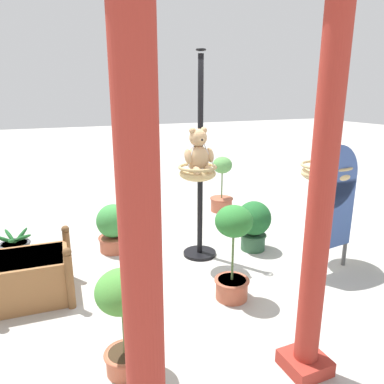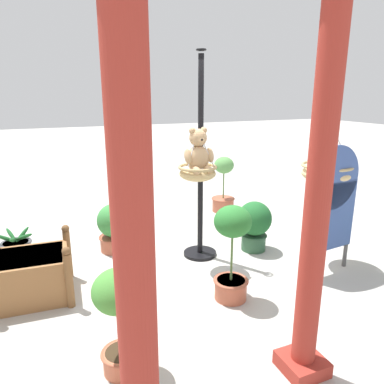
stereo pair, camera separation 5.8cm
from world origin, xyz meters
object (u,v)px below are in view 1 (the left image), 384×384
object	(u,v)px
greenhouse_pillar_right	(140,232)
potted_plant_flowering_red	(123,311)
potted_plant_trailing_ivy	(114,227)
display_pole_central	(200,196)
teddy_bear	(199,153)
potted_plant_bushy_green	(254,223)
potted_plant_conical_shrub	(222,186)
potted_plant_fern_front	(15,248)
wooden_planter_box	(32,275)
greenhouse_pillar_left	(322,192)
display_sign_board	(332,200)
hanging_basket_left_high	(326,172)
hanging_basket_with_teddy	(198,172)
potted_plant_small_succulent	(233,248)

from	to	relation	value
greenhouse_pillar_right	potted_plant_flowering_red	bearing A→B (deg)	-93.24
potted_plant_trailing_ivy	display_pole_central	bearing A→B (deg)	149.62
teddy_bear	potted_plant_bushy_green	distance (m)	1.40
greenhouse_pillar_right	potted_plant_conical_shrub	size ratio (longest dim) A/B	2.97
display_pole_central	greenhouse_pillar_right	xyz separation A→B (m)	(1.47, 2.45, 0.62)
potted_plant_fern_front	wooden_planter_box	bearing A→B (deg)	100.21
greenhouse_pillar_left	display_sign_board	xyz separation A→B (m)	(-1.34, -1.20, -0.55)
teddy_bear	greenhouse_pillar_right	xyz separation A→B (m)	(1.32, 2.18, 0.02)
hanging_basket_left_high	wooden_planter_box	world-z (taller)	hanging_basket_left_high
display_pole_central	potted_plant_conical_shrub	bearing A→B (deg)	-126.85
potted_plant_trailing_ivy	display_sign_board	size ratio (longest dim) A/B	0.42
hanging_basket_left_high	potted_plant_flowering_red	world-z (taller)	hanging_basket_left_high
potted_plant_fern_front	potted_plant_bushy_green	size ratio (longest dim) A/B	0.71
hanging_basket_left_high	potted_plant_fern_front	xyz separation A→B (m)	(3.62, -1.66, -1.04)
potted_plant_flowering_red	greenhouse_pillar_left	bearing A→B (deg)	157.01
greenhouse_pillar_left	potted_plant_conical_shrub	distance (m)	4.12
display_pole_central	wooden_planter_box	distance (m)	2.17
hanging_basket_with_teddy	teddy_bear	size ratio (longest dim) A/B	1.13
potted_plant_small_succulent	wooden_planter_box	bearing A→B (deg)	-23.54
display_pole_central	greenhouse_pillar_right	distance (m)	2.93
potted_plant_trailing_ivy	display_sign_board	world-z (taller)	display_sign_board
hanging_basket_with_teddy	potted_plant_bushy_green	world-z (taller)	hanging_basket_with_teddy
greenhouse_pillar_right	potted_plant_bushy_green	size ratio (longest dim) A/B	4.34
hanging_basket_with_teddy	potted_plant_trailing_ivy	bearing A→B (deg)	-44.18
potted_plant_trailing_ivy	potted_plant_flowering_red	bearing A→B (deg)	80.13
hanging_basket_with_teddy	greenhouse_pillar_right	distance (m)	2.58
display_pole_central	hanging_basket_with_teddy	bearing A→B (deg)	59.04
hanging_basket_with_teddy	greenhouse_pillar_right	size ratio (longest dim) A/B	0.20
hanging_basket_left_high	potted_plant_bushy_green	xyz separation A→B (m)	(0.59, -0.63, -0.80)
display_pole_central	greenhouse_pillar_right	size ratio (longest dim) A/B	0.87
potted_plant_conical_shrub	potted_plant_trailing_ivy	world-z (taller)	potted_plant_conical_shrub
display_pole_central	teddy_bear	world-z (taller)	display_pole_central
teddy_bear	wooden_planter_box	world-z (taller)	teddy_bear
display_pole_central	hanging_basket_with_teddy	world-z (taller)	display_pole_central
potted_plant_fern_front	potted_plant_flowering_red	world-z (taller)	potted_plant_flowering_red
greenhouse_pillar_left	wooden_planter_box	distance (m)	3.03
potted_plant_fern_front	potted_plant_bushy_green	bearing A→B (deg)	161.39
greenhouse_pillar_left	potted_plant_trailing_ivy	size ratio (longest dim) A/B	4.56
teddy_bear	greenhouse_pillar_left	bearing A→B (deg)	90.80
teddy_bear	display_sign_board	xyz separation A→B (m)	(-1.36, 0.77, -0.52)
hanging_basket_with_teddy	greenhouse_pillar_left	distance (m)	2.02
potted_plant_bushy_green	greenhouse_pillar_right	bearing A→B (deg)	46.12
potted_plant_flowering_red	potted_plant_trailing_ivy	size ratio (longest dim) A/B	1.32
hanging_basket_with_teddy	greenhouse_pillar_left	bearing A→B (deg)	90.79
potted_plant_fern_front	potted_plant_conical_shrub	distance (m)	3.52
teddy_bear	potted_plant_flowering_red	xyz separation A→B (m)	(1.28, 1.42, -0.90)
teddy_bear	potted_plant_bushy_green	world-z (taller)	teddy_bear
potted_plant_fern_front	potted_plant_small_succulent	size ratio (longest dim) A/B	0.48
hanging_basket_with_teddy	display_sign_board	world-z (taller)	hanging_basket_with_teddy
display_pole_central	wooden_planter_box	bearing A→B (deg)	7.25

